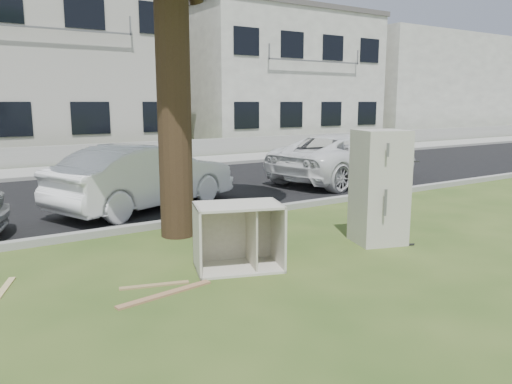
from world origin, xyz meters
TOP-DOWN VIEW (x-y plane):
  - ground at (0.00, 0.00)m, footprint 120.00×120.00m
  - road at (0.00, 6.00)m, footprint 120.00×7.00m
  - kerb_near at (0.00, 2.45)m, footprint 120.00×0.18m
  - kerb_far at (0.00, 9.55)m, footprint 120.00×0.18m
  - sidewalk at (0.00, 11.00)m, footprint 120.00×2.80m
  - low_wall at (0.00, 12.60)m, footprint 120.00×0.15m
  - townhouse_center at (0.00, 17.50)m, footprint 11.22×8.16m
  - townhouse_right at (12.00, 17.50)m, footprint 10.20×8.16m
  - filler_right at (26.00, 18.00)m, footprint 16.00×9.00m
  - fridge at (2.10, -0.29)m, footprint 0.90×0.87m
  - cabinet at (-0.41, -0.18)m, footprint 1.29×1.03m
  - plank_a at (-1.60, -0.53)m, footprint 1.23×0.29m
  - plank_b at (-1.60, -0.19)m, footprint 0.82×0.31m
  - plank_c at (-3.13, 0.71)m, footprint 0.32×0.69m
  - car_center at (-0.06, 4.15)m, footprint 4.32×2.80m
  - car_right at (5.95, 4.55)m, footprint 5.12×3.07m

SIDE VIEW (x-z plane):
  - ground at x=0.00m, z-range 0.00..0.00m
  - kerb_near at x=0.00m, z-range -0.06..0.06m
  - kerb_far at x=0.00m, z-range -0.06..0.06m
  - road at x=0.00m, z-range 0.00..0.01m
  - sidewalk at x=0.00m, z-range 0.00..0.01m
  - plank_c at x=-3.13m, z-range 0.00..0.02m
  - plank_b at x=-1.60m, z-range 0.00..0.02m
  - plank_a at x=-1.60m, z-range 0.00..0.02m
  - low_wall at x=0.00m, z-range 0.00..0.70m
  - cabinet at x=-0.41m, z-range 0.00..0.88m
  - car_right at x=5.95m, z-range 0.00..1.33m
  - car_center at x=-0.06m, z-range 0.00..1.34m
  - fridge at x=2.10m, z-range 0.00..1.77m
  - filler_right at x=26.00m, z-range 0.00..6.40m
  - townhouse_right at x=12.00m, z-range 0.00..6.84m
  - townhouse_center at x=0.00m, z-range 0.00..7.44m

